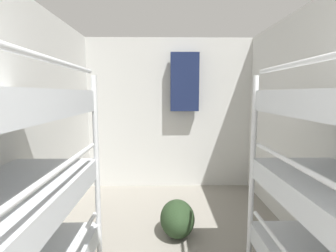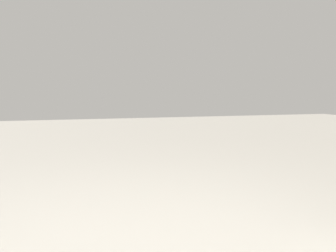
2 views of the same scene
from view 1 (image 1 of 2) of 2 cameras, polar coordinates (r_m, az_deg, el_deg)
name	(u,v)px [view 1 (image 1 of 2)]	position (r m, az deg, el deg)	size (l,w,h in m)	color
wall_left	(2,136)	(2.40, -32.43, -1.93)	(0.06, 4.55, 2.41)	silver
wall_back	(169,114)	(4.28, 0.31, 2.67)	(2.76, 0.06, 2.41)	silver
duffel_bag	(177,218)	(3.02, 2.05, -19.43)	(0.37, 0.52, 0.37)	#23381E
hanging_coat	(185,82)	(4.14, 3.64, 9.52)	(0.44, 0.12, 0.90)	#192347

